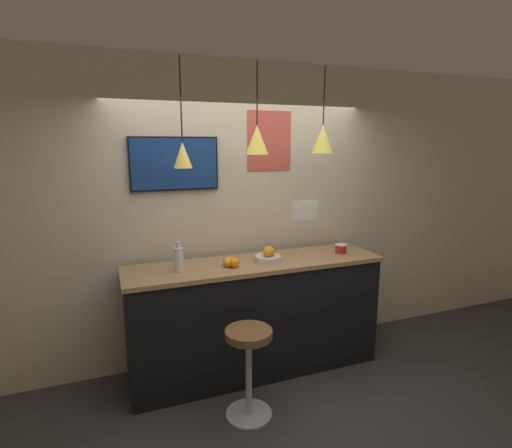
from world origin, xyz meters
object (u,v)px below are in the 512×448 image
(juice_bottle, at_px, (179,259))
(mounted_tv, at_px, (175,164))
(bar_stool, at_px, (249,356))
(spread_jar, at_px, (341,249))
(fruit_bowl, at_px, (268,255))

(juice_bottle, bearing_deg, mounted_tv, 80.76)
(bar_stool, distance_m, spread_jar, 1.44)
(fruit_bowl, relative_size, mounted_tv, 0.30)
(bar_stool, xyz_separation_m, juice_bottle, (-0.42, 0.58, 0.67))
(bar_stool, xyz_separation_m, spread_jar, (1.17, 0.58, 0.61))
(juice_bottle, distance_m, mounted_tv, 0.86)
(bar_stool, height_order, spread_jar, spread_jar)
(juice_bottle, xyz_separation_m, spread_jar, (1.59, 0.00, -0.06))
(juice_bottle, bearing_deg, bar_stool, -54.26)
(juice_bottle, bearing_deg, spread_jar, 0.00)
(bar_stool, xyz_separation_m, mounted_tv, (-0.35, 0.96, 1.44))
(fruit_bowl, distance_m, juice_bottle, 0.82)
(bar_stool, bearing_deg, juice_bottle, 125.74)
(bar_stool, bearing_deg, spread_jar, 26.15)
(fruit_bowl, relative_size, juice_bottle, 0.93)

